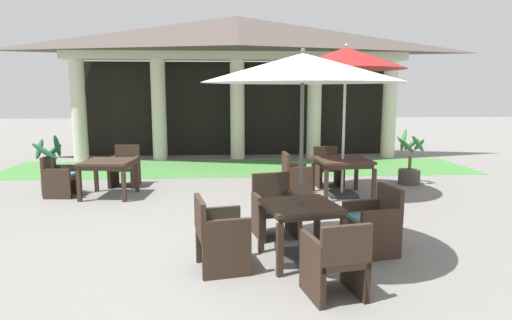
% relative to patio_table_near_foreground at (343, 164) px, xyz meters
% --- Properties ---
extents(ground_plane, '(60.00, 60.00, 0.00)m').
position_rel_patio_table_near_foreground_xyz_m(ground_plane, '(-1.99, -3.29, -0.65)').
color(ground_plane, gray).
extents(background_pavilion, '(10.78, 2.82, 4.31)m').
position_rel_patio_table_near_foreground_xyz_m(background_pavilion, '(-1.99, 5.23, 2.67)').
color(background_pavilion, beige).
rests_on(background_pavilion, ground).
extents(lawn_strip, '(12.58, 2.75, 0.01)m').
position_rel_patio_table_near_foreground_xyz_m(lawn_strip, '(-1.99, 3.39, -0.65)').
color(lawn_strip, '#47843D').
rests_on(lawn_strip, ground).
extents(patio_table_near_foreground, '(1.08, 1.08, 0.75)m').
position_rel_patio_table_near_foreground_xyz_m(patio_table_near_foreground, '(0.00, 0.00, 0.00)').
color(patio_table_near_foreground, '#38281E').
rests_on(patio_table_near_foreground, ground).
extents(patio_umbrella_near_foreground, '(2.30, 2.30, 2.98)m').
position_rel_patio_table_near_foreground_xyz_m(patio_umbrella_near_foreground, '(0.00, 0.00, 2.02)').
color(patio_umbrella_near_foreground, '#2D2D2D').
rests_on(patio_umbrella_near_foreground, ground).
extents(patio_chair_near_foreground_north, '(0.61, 0.63, 0.86)m').
position_rel_patio_table_near_foreground_xyz_m(patio_chair_near_foreground_north, '(-0.07, 0.96, -0.26)').
color(patio_chair_near_foreground_north, '#38281E').
rests_on(patio_chair_near_foreground_north, ground).
extents(patio_chair_near_foreground_west, '(0.54, 0.61, 0.89)m').
position_rel_patio_table_near_foreground_xyz_m(patio_chair_near_foreground_west, '(-0.96, -0.07, -0.24)').
color(patio_chair_near_foreground_west, '#38281E').
rests_on(patio_chair_near_foreground_west, ground).
extents(patio_table_mid_left, '(1.00, 1.00, 0.72)m').
position_rel_patio_table_near_foreground_xyz_m(patio_table_mid_left, '(-1.39, -3.33, -0.03)').
color(patio_table_mid_left, '#38281E').
rests_on(patio_table_mid_left, ground).
extents(patio_umbrella_mid_left, '(2.38, 2.38, 2.57)m').
position_rel_patio_table_near_foreground_xyz_m(patio_umbrella_mid_left, '(-1.39, -3.33, 1.66)').
color(patio_umbrella_mid_left, '#2D2D2D').
rests_on(patio_umbrella_mid_left, ground).
extents(patio_chair_mid_left_east, '(0.67, 0.67, 0.87)m').
position_rel_patio_table_near_foreground_xyz_m(patio_chair_mid_left_east, '(-0.40, -3.13, -0.25)').
color(patio_chair_mid_left_east, '#38281E').
rests_on(patio_chair_mid_left_east, ground).
extents(patio_chair_mid_left_north, '(0.70, 0.68, 0.89)m').
position_rel_patio_table_near_foreground_xyz_m(patio_chair_mid_left_north, '(-1.59, -2.34, -0.26)').
color(patio_chair_mid_left_north, '#38281E').
rests_on(patio_chair_mid_left_north, ground).
extents(patio_chair_mid_left_west, '(0.67, 0.70, 0.87)m').
position_rel_patio_table_near_foreground_xyz_m(patio_chair_mid_left_west, '(-2.38, -3.53, -0.24)').
color(patio_chair_mid_left_west, '#38281E').
rests_on(patio_chair_mid_left_west, ground).
extents(patio_chair_mid_left_south, '(0.64, 0.66, 0.82)m').
position_rel_patio_table_near_foreground_xyz_m(patio_chair_mid_left_south, '(-1.19, -4.32, -0.26)').
color(patio_chair_mid_left_south, '#38281E').
rests_on(patio_chair_mid_left_south, ground).
extents(patio_table_mid_right, '(1.00, 1.00, 0.73)m').
position_rel_patio_table_near_foreground_xyz_m(patio_table_mid_right, '(-4.64, 0.24, -0.03)').
color(patio_table_mid_right, '#38281E').
rests_on(patio_table_mid_right, ground).
extents(patio_chair_mid_right_west, '(0.61, 0.59, 0.81)m').
position_rel_patio_table_near_foreground_xyz_m(patio_chair_mid_right_west, '(-5.62, 0.32, -0.28)').
color(patio_chair_mid_right_west, '#38281E').
rests_on(patio_chair_mid_right_west, ground).
extents(patio_chair_mid_right_north, '(0.61, 0.63, 0.89)m').
position_rel_patio_table_near_foreground_xyz_m(patio_chair_mid_right_north, '(-4.56, 1.23, -0.24)').
color(patio_chair_mid_right_north, '#38281E').
rests_on(patio_chair_mid_right_north, ground).
extents(potted_palm_left_edge, '(0.53, 0.53, 1.26)m').
position_rel_patio_table_near_foreground_xyz_m(potted_palm_left_edge, '(-5.83, 0.42, -0.28)').
color(potted_palm_left_edge, '#47423D').
rests_on(potted_palm_left_edge, ground).
extents(potted_palm_right_edge, '(0.68, 0.65, 1.26)m').
position_rel_patio_table_near_foreground_xyz_m(potted_palm_right_edge, '(1.81, 1.03, -0.29)').
color(potted_palm_right_edge, '#47423D').
rests_on(potted_palm_right_edge, ground).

